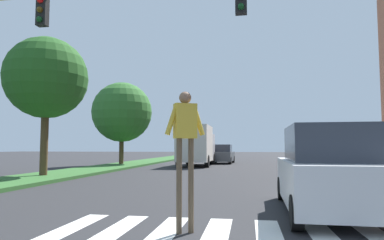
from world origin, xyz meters
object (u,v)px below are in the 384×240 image
at_px(tree_mid, 46,78).
at_px(pedestrian_performer, 185,138).
at_px(sedan_midblock, 222,155).
at_px(tree_far, 122,112).
at_px(traffic_light_gantry, 42,37).
at_px(sedan_distant, 210,153).
at_px(truck_box_delivery, 196,145).
at_px(suv_crossing, 327,172).

distance_m(tree_mid, pedestrian_performer, 13.01).
height_order(tree_mid, sedan_midblock, tree_mid).
height_order(tree_far, traffic_light_gantry, tree_far).
relative_size(sedan_midblock, sedan_distant, 0.91).
relative_size(traffic_light_gantry, truck_box_delivery, 1.55).
distance_m(pedestrian_performer, suv_crossing, 3.71).
xyz_separation_m(pedestrian_performer, truck_box_delivery, (-2.89, 20.96, -0.03)).
bearing_deg(sedan_midblock, sedan_distant, 102.23).
distance_m(traffic_light_gantry, truck_box_delivery, 19.04).
xyz_separation_m(tree_far, sedan_midblock, (7.64, 5.10, -3.47)).
height_order(tree_far, suv_crossing, tree_far).
distance_m(tree_mid, sedan_midblock, 18.22).
xyz_separation_m(tree_mid, sedan_distant, (5.11, 26.57, -4.06)).
bearing_deg(traffic_light_gantry, tree_far, 104.15).
height_order(traffic_light_gantry, suv_crossing, traffic_light_gantry).
distance_m(tree_far, traffic_light_gantry, 18.75).
height_order(tree_far, truck_box_delivery, tree_far).
height_order(tree_mid, suv_crossing, tree_mid).
distance_m(tree_far, sedan_distant, 16.77).
height_order(pedestrian_performer, sedan_distant, pedestrian_performer).
height_order(suv_crossing, truck_box_delivery, truck_box_delivery).
distance_m(sedan_distant, truck_box_delivery, 14.92).
distance_m(traffic_light_gantry, suv_crossing, 7.91).
bearing_deg(traffic_light_gantry, tree_mid, 121.20).
distance_m(suv_crossing, truck_box_delivery, 19.59).
xyz_separation_m(tree_mid, suv_crossing, (11.42, -7.03, -3.90)).
bearing_deg(pedestrian_performer, traffic_light_gantry, 152.98).
bearing_deg(tree_mid, tree_far, 91.44).
bearing_deg(sedan_distant, suv_crossing, -79.37).
xyz_separation_m(pedestrian_performer, sedan_midblock, (-1.19, 25.44, -0.88)).
height_order(traffic_light_gantry, truck_box_delivery, traffic_light_gantry).
distance_m(tree_far, truck_box_delivery, 6.52).
distance_m(tree_mid, suv_crossing, 13.97).
distance_m(sedan_midblock, sedan_distant, 10.64).
height_order(tree_far, sedan_distant, tree_far).
xyz_separation_m(tree_far, pedestrian_performer, (8.84, -20.35, -2.59)).
bearing_deg(pedestrian_performer, suv_crossing, 38.09).
xyz_separation_m(sedan_distant, truck_box_delivery, (0.55, -14.88, 0.86)).
bearing_deg(sedan_midblock, traffic_light_gantry, -97.49).
xyz_separation_m(tree_mid, pedestrian_performer, (8.56, -9.27, -3.17)).
distance_m(sedan_midblock, truck_box_delivery, 4.87).
bearing_deg(pedestrian_performer, tree_far, 113.47).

